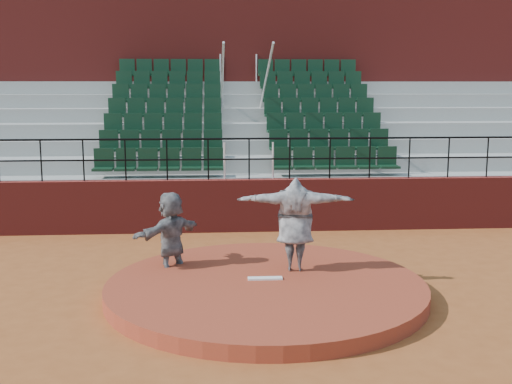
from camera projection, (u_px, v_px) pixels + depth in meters
ground at (266, 296)px, 11.07m from camera, size 90.00×90.00×0.00m
pitchers_mound at (266, 289)px, 11.05m from camera, size 5.50×5.50×0.25m
pitching_rubber at (265, 278)px, 11.17m from camera, size 0.60×0.15×0.03m
boundary_wall at (249, 205)px, 15.88m from camera, size 24.00×0.30×1.30m
wall_railing at (249, 150)px, 15.65m from camera, size 24.04×0.05×1.03m
seating_deck at (242, 157)px, 19.34m from camera, size 24.00×5.97×4.63m
press_box_facade at (237, 86)px, 22.88m from camera, size 24.00×3.00×7.10m
pitcher at (295, 224)px, 11.61m from camera, size 2.15×0.78×1.71m
fielder at (171, 235)px, 11.98m from camera, size 1.43×1.42×1.65m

